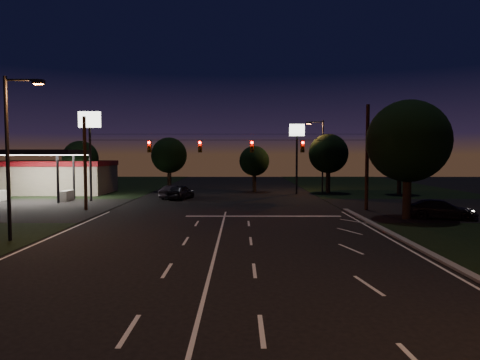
{
  "coord_description": "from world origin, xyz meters",
  "views": [
    {
      "loc": [
        1.22,
        -21.34,
        4.77
      ],
      "look_at": [
        1.2,
        8.35,
        3.0
      ],
      "focal_mm": 32.0,
      "sensor_mm": 36.0,
      "label": 1
    }
  ],
  "objects_px": {
    "utility_pole_right": "(366,210)",
    "car_oncoming_a": "(180,192)",
    "car_oncoming_b": "(174,192)",
    "tree_right_near": "(408,142)",
    "car_cross": "(441,210)"
  },
  "relations": [
    {
      "from": "utility_pole_right",
      "to": "car_oncoming_a",
      "type": "distance_m",
      "value": 19.55
    },
    {
      "from": "utility_pole_right",
      "to": "car_oncoming_a",
      "type": "bearing_deg",
      "value": 151.77
    },
    {
      "from": "utility_pole_right",
      "to": "car_oncoming_a",
      "type": "height_order",
      "value": "utility_pole_right"
    },
    {
      "from": "car_oncoming_a",
      "to": "car_cross",
      "type": "bearing_deg",
      "value": 160.63
    },
    {
      "from": "car_cross",
      "to": "utility_pole_right",
      "type": "bearing_deg",
      "value": 54.85
    },
    {
      "from": "utility_pole_right",
      "to": "car_cross",
      "type": "height_order",
      "value": "utility_pole_right"
    },
    {
      "from": "tree_right_near",
      "to": "car_oncoming_b",
      "type": "height_order",
      "value": "tree_right_near"
    },
    {
      "from": "tree_right_near",
      "to": "car_oncoming_b",
      "type": "xyz_separation_m",
      "value": [
        -19.52,
        14.7,
        -4.97
      ]
    },
    {
      "from": "utility_pole_right",
      "to": "tree_right_near",
      "type": "distance_m",
      "value": 7.61
    },
    {
      "from": "car_oncoming_a",
      "to": "car_cross",
      "type": "height_order",
      "value": "car_oncoming_a"
    },
    {
      "from": "tree_right_near",
      "to": "car_cross",
      "type": "height_order",
      "value": "tree_right_near"
    },
    {
      "from": "car_oncoming_a",
      "to": "car_cross",
      "type": "relative_size",
      "value": 0.92
    },
    {
      "from": "car_oncoming_a",
      "to": "car_oncoming_b",
      "type": "bearing_deg",
      "value": -24.32
    },
    {
      "from": "tree_right_near",
      "to": "car_oncoming_a",
      "type": "relative_size",
      "value": 1.92
    },
    {
      "from": "car_oncoming_a",
      "to": "car_oncoming_b",
      "type": "distance_m",
      "value": 1.0
    }
  ]
}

